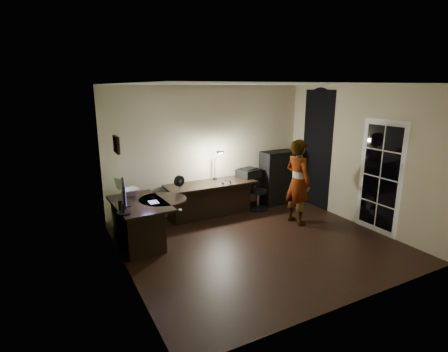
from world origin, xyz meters
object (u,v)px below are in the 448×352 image
cabinet (278,177)px  monitor (123,202)px  office_chair (258,191)px  person (298,182)px  desk_right (211,199)px  desk_left (141,224)px

cabinet → monitor: (-3.79, -1.19, 0.34)m
office_chair → person: size_ratio=0.50×
cabinet → office_chair: size_ratio=1.46×
cabinet → desk_right: bearing=-179.7°
desk_right → monitor: 2.40m
desk_right → person: bearing=-40.6°
monitor → office_chair: size_ratio=0.65×
cabinet → office_chair: (-0.66, -0.16, -0.19)m
office_chair → person: 1.15m
desk_left → cabinet: bearing=9.7°
desk_right → cabinet: cabinet is taller
office_chair → person: (0.24, -1.04, 0.42)m
desk_left → person: bearing=-11.1°
monitor → person: (3.37, -0.01, -0.11)m
desk_left → desk_right: size_ratio=0.70×
monitor → person: 3.37m
monitor → person: size_ratio=0.32×
desk_left → monitor: monitor is taller
desk_left → monitor: bearing=-131.6°
desk_left → desk_right: desk_left is taller
cabinet → person: bearing=-110.6°
desk_left → desk_right: 1.82m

